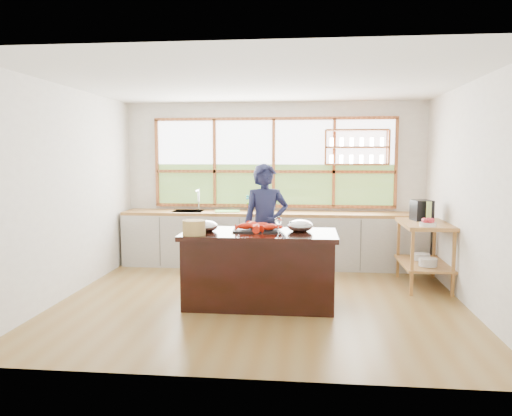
# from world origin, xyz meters

# --- Properties ---
(ground_plane) EXTENTS (5.00, 5.00, 0.00)m
(ground_plane) POSITION_xyz_m (0.00, 0.00, 0.00)
(ground_plane) COLOR olive
(room_shell) EXTENTS (5.02, 4.52, 2.71)m
(room_shell) POSITION_xyz_m (0.02, 0.51, 1.75)
(room_shell) COLOR silver
(room_shell) RESTS_ON ground_plane
(back_counter) EXTENTS (4.90, 0.63, 0.90)m
(back_counter) POSITION_xyz_m (-0.02, 1.94, 0.45)
(back_counter) COLOR beige
(back_counter) RESTS_ON ground_plane
(right_shelf_unit) EXTENTS (0.62, 1.10, 0.90)m
(right_shelf_unit) POSITION_xyz_m (2.19, 0.89, 0.60)
(right_shelf_unit) COLOR #AB7242
(right_shelf_unit) RESTS_ON ground_plane
(island) EXTENTS (1.85, 0.90, 0.90)m
(island) POSITION_xyz_m (0.00, -0.20, 0.45)
(island) COLOR black
(island) RESTS_ON ground_plane
(cook) EXTENTS (0.69, 0.53, 1.71)m
(cook) POSITION_xyz_m (0.00, 0.61, 0.86)
(cook) COLOR #191C3C
(cook) RESTS_ON ground_plane
(potted_plant) EXTENTS (0.18, 0.14, 0.30)m
(potted_plant) POSITION_xyz_m (-0.38, 2.00, 1.05)
(potted_plant) COLOR slate
(potted_plant) RESTS_ON back_counter
(cutting_board) EXTENTS (0.44, 0.36, 0.01)m
(cutting_board) POSITION_xyz_m (-0.74, 1.94, 0.91)
(cutting_board) COLOR #5EB744
(cutting_board) RESTS_ON back_counter
(espresso_machine) EXTENTS (0.30, 0.32, 0.29)m
(espresso_machine) POSITION_xyz_m (2.19, 1.12, 1.04)
(espresso_machine) COLOR black
(espresso_machine) RESTS_ON right_shelf_unit
(wine_bottle) EXTENTS (0.07, 0.07, 0.29)m
(wine_bottle) POSITION_xyz_m (2.24, 0.92, 1.04)
(wine_bottle) COLOR #ABC962
(wine_bottle) RESTS_ON right_shelf_unit
(fruit_bowl) EXTENTS (0.22, 0.22, 0.11)m
(fruit_bowl) POSITION_xyz_m (2.14, 0.52, 0.95)
(fruit_bowl) COLOR silver
(fruit_bowl) RESTS_ON right_shelf_unit
(slate_board) EXTENTS (0.58, 0.44, 0.02)m
(slate_board) POSITION_xyz_m (-0.06, -0.09, 0.91)
(slate_board) COLOR black
(slate_board) RESTS_ON island
(lobster_pile) EXTENTS (0.52, 0.48, 0.08)m
(lobster_pile) POSITION_xyz_m (-0.03, -0.12, 0.96)
(lobster_pile) COLOR red
(lobster_pile) RESTS_ON slate_board
(mixing_bowl_left) EXTENTS (0.29, 0.29, 0.14)m
(mixing_bowl_left) POSITION_xyz_m (-0.66, -0.20, 0.96)
(mixing_bowl_left) COLOR #B1B4B8
(mixing_bowl_left) RESTS_ON island
(mixing_bowl_right) EXTENTS (0.32, 0.32, 0.15)m
(mixing_bowl_right) POSITION_xyz_m (0.48, -0.08, 0.97)
(mixing_bowl_right) COLOR #B1B4B8
(mixing_bowl_right) RESTS_ON island
(wine_glass) EXTENTS (0.08, 0.08, 0.22)m
(wine_glass) POSITION_xyz_m (0.24, -0.44, 1.06)
(wine_glass) COLOR white
(wine_glass) RESTS_ON island
(wicker_basket) EXTENTS (0.27, 0.27, 0.17)m
(wicker_basket) POSITION_xyz_m (-0.74, -0.49, 0.99)
(wicker_basket) COLOR tan
(wicker_basket) RESTS_ON island
(parchment_roll) EXTENTS (0.11, 0.31, 0.08)m
(parchment_roll) POSITION_xyz_m (-0.80, 0.07, 0.94)
(parchment_roll) COLOR white
(parchment_roll) RESTS_ON island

